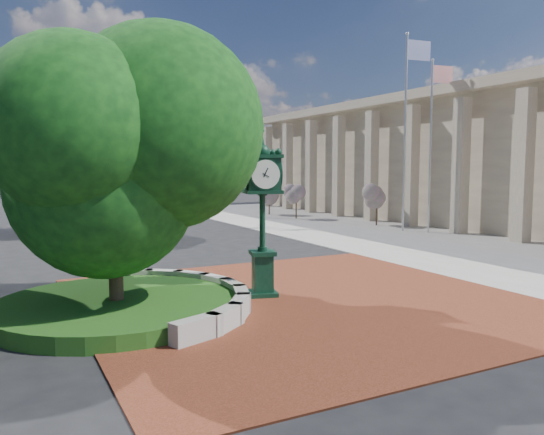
{
  "coord_description": "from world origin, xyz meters",
  "views": [
    {
      "loc": [
        -7.55,
        -13.61,
        3.76
      ],
      "look_at": [
        0.25,
        1.5,
        2.14
      ],
      "focal_mm": 35.0,
      "sensor_mm": 36.0,
      "label": 1
    }
  ],
  "objects_px": {
    "post_clock": "(262,207)",
    "street_lamp_far": "(85,148)",
    "parked_car": "(140,200)",
    "flagpole_a": "(430,145)",
    "flagpole_b": "(405,131)",
    "street_lamp_near": "(175,140)"
  },
  "relations": [
    {
      "from": "post_clock",
      "to": "street_lamp_far",
      "type": "height_order",
      "value": "street_lamp_far"
    },
    {
      "from": "parked_car",
      "to": "flagpole_a",
      "type": "xyz_separation_m",
      "value": [
        9.86,
        -27.71,
        4.35
      ]
    },
    {
      "from": "parked_car",
      "to": "flagpole_b",
      "type": "xyz_separation_m",
      "value": [
        9.14,
        -26.4,
        5.2
      ]
    },
    {
      "from": "flagpole_b",
      "to": "parked_car",
      "type": "bearing_deg",
      "value": 109.1
    },
    {
      "from": "post_clock",
      "to": "flagpole_a",
      "type": "height_order",
      "value": "flagpole_a"
    },
    {
      "from": "flagpole_a",
      "to": "street_lamp_far",
      "type": "distance_m",
      "value": 35.13
    },
    {
      "from": "flagpole_b",
      "to": "street_lamp_far",
      "type": "bearing_deg",
      "value": 113.49
    },
    {
      "from": "street_lamp_far",
      "to": "flagpole_a",
      "type": "bearing_deg",
      "value": -66.29
    },
    {
      "from": "flagpole_b",
      "to": "post_clock",
      "type": "bearing_deg",
      "value": -144.12
    },
    {
      "from": "flagpole_b",
      "to": "street_lamp_near",
      "type": "relative_size",
      "value": 1.12
    },
    {
      "from": "parked_car",
      "to": "street_lamp_near",
      "type": "bearing_deg",
      "value": -61.7
    },
    {
      "from": "flagpole_b",
      "to": "street_lamp_near",
      "type": "distance_m",
      "value": 19.88
    },
    {
      "from": "flagpole_a",
      "to": "street_lamp_far",
      "type": "bearing_deg",
      "value": 113.71
    },
    {
      "from": "flagpole_a",
      "to": "parked_car",
      "type": "bearing_deg",
      "value": 109.59
    },
    {
      "from": "flagpole_a",
      "to": "street_lamp_near",
      "type": "xyz_separation_m",
      "value": [
        -8.87,
        19.45,
        0.98
      ]
    },
    {
      "from": "flagpole_b",
      "to": "street_lamp_near",
      "type": "bearing_deg",
      "value": 114.2
    },
    {
      "from": "post_clock",
      "to": "street_lamp_far",
      "type": "distance_m",
      "value": 41.33
    },
    {
      "from": "post_clock",
      "to": "street_lamp_near",
      "type": "height_order",
      "value": "street_lamp_near"
    },
    {
      "from": "parked_car",
      "to": "street_lamp_far",
      "type": "bearing_deg",
      "value": 155.22
    },
    {
      "from": "flagpole_a",
      "to": "flagpole_b",
      "type": "distance_m",
      "value": 1.73
    },
    {
      "from": "flagpole_b",
      "to": "street_lamp_near",
      "type": "height_order",
      "value": "flagpole_b"
    },
    {
      "from": "flagpole_a",
      "to": "flagpole_b",
      "type": "xyz_separation_m",
      "value": [
        -0.72,
        1.32,
        0.85
      ]
    }
  ]
}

